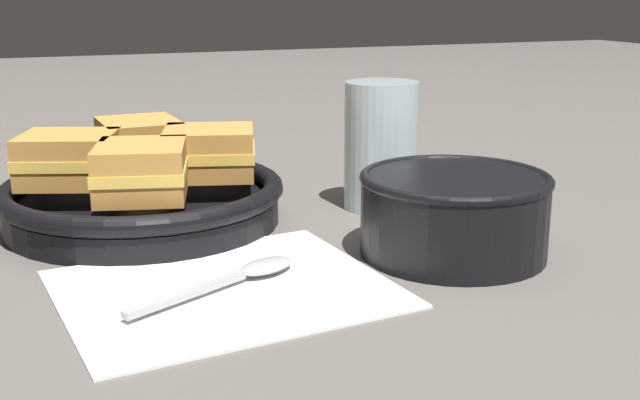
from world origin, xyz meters
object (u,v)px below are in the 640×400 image
(sandwich_near_left, at_px, (140,143))
(drinking_glass, at_px, (381,146))
(sandwich_near_right, at_px, (69,159))
(sandwich_far_right, at_px, (209,152))
(sandwich_far_left, at_px, (141,171))
(spoon, at_px, (246,273))
(skillet, at_px, (143,201))
(soup_bowl, at_px, (454,209))

(sandwich_near_left, xyz_separation_m, drinking_glass, (0.22, -0.09, -0.00))
(sandwich_near_right, xyz_separation_m, sandwich_far_right, (0.13, -0.02, 0.00))
(sandwich_near_right, relative_size, sandwich_far_left, 1.04)
(spoon, bearing_deg, sandwich_far_left, 87.05)
(drinking_glass, bearing_deg, skillet, 172.21)
(sandwich_near_right, bearing_deg, sandwich_near_left, 36.54)
(sandwich_near_left, bearing_deg, spoon, -81.83)
(spoon, xyz_separation_m, sandwich_far_right, (0.02, 0.18, 0.06))
(soup_bowl, relative_size, sandwich_near_right, 1.50)
(soup_bowl, height_order, sandwich_far_left, sandwich_far_left)
(sandwich_far_left, distance_m, drinking_glass, 0.24)
(sandwich_near_right, bearing_deg, skillet, -8.46)
(skillet, relative_size, sandwich_far_right, 2.57)
(sandwich_near_left, relative_size, sandwich_far_left, 0.88)
(skillet, relative_size, sandwich_far_left, 2.60)
(spoon, height_order, drinking_glass, drinking_glass)
(skillet, bearing_deg, sandwich_far_left, -98.46)
(soup_bowl, xyz_separation_m, skillet, (-0.23, 0.18, -0.02))
(skillet, xyz_separation_m, drinking_glass, (0.23, -0.03, 0.04))
(skillet, bearing_deg, sandwich_near_right, 171.54)
(spoon, height_order, sandwich_near_right, sandwich_near_right)
(soup_bowl, bearing_deg, sandwich_near_right, 146.04)
(spoon, height_order, sandwich_near_left, sandwich_near_left)
(soup_bowl, bearing_deg, drinking_glass, 87.93)
(sandwich_near_left, distance_m, sandwich_far_right, 0.09)
(skillet, height_order, sandwich_near_right, sandwich_near_right)
(sandwich_near_left, xyz_separation_m, sandwich_far_left, (-0.02, -0.13, 0.00))
(soup_bowl, relative_size, skillet, 0.60)
(sandwich_near_left, distance_m, sandwich_far_left, 0.13)
(sandwich_near_left, distance_m, drinking_glass, 0.24)
(skillet, xyz_separation_m, sandwich_near_right, (-0.06, 0.01, 0.04))
(sandwich_far_left, height_order, sandwich_far_right, same)
(sandwich_far_right, bearing_deg, soup_bowl, -47.19)
(sandwich_far_right, relative_size, drinking_glass, 0.81)
(soup_bowl, bearing_deg, sandwich_far_left, 152.55)
(soup_bowl, xyz_separation_m, sandwich_near_left, (-0.22, 0.25, 0.03))
(drinking_glass, bearing_deg, sandwich_near_right, 172.06)
(spoon, bearing_deg, drinking_glass, 13.24)
(soup_bowl, height_order, spoon, soup_bowl)
(sandwich_near_left, height_order, sandwich_far_left, same)
(skillet, distance_m, sandwich_near_left, 0.08)
(sandwich_near_left, height_order, drinking_glass, drinking_glass)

